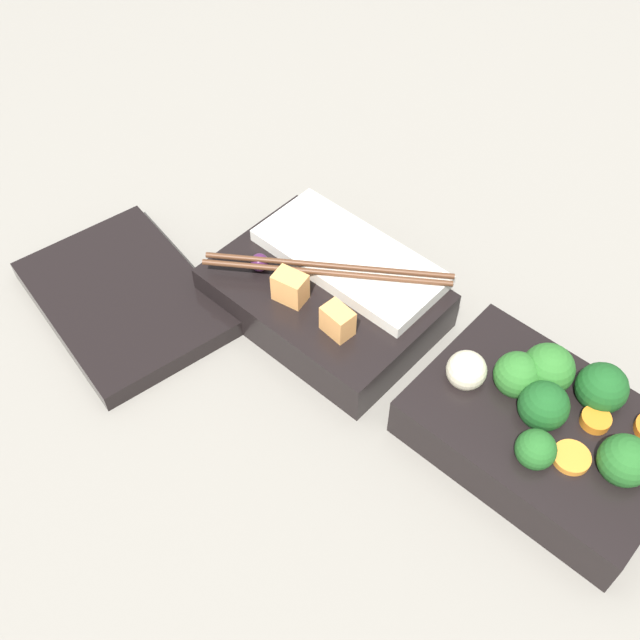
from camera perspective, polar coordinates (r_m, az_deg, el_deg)
name	(u,v)px	position (r m, az deg, el deg)	size (l,w,h in m)	color
ground_plane	(424,382)	(0.65, 7.94, -4.70)	(3.00, 3.00, 0.00)	gray
bento_tray_vegetable	(546,425)	(0.61, 16.85, -7.69)	(0.20, 0.14, 0.07)	black
bento_tray_rice	(330,290)	(0.67, 0.78, 2.28)	(0.20, 0.14, 0.07)	black
bento_lid	(124,298)	(0.71, -14.69, 1.61)	(0.19, 0.13, 0.02)	black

